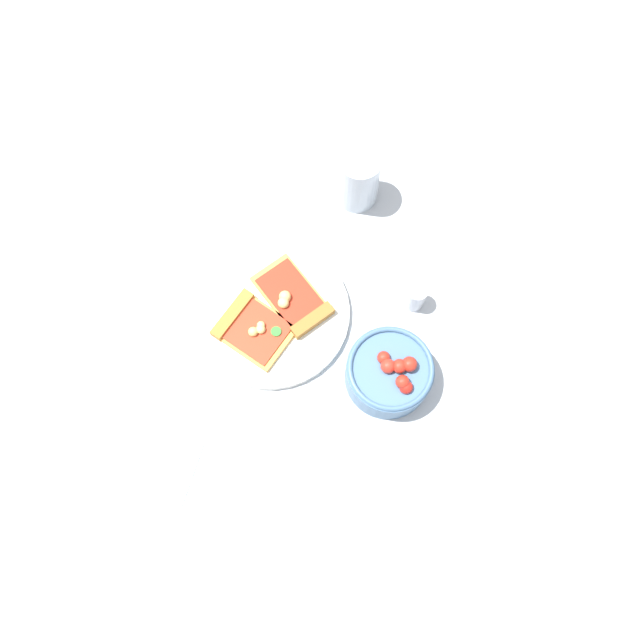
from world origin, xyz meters
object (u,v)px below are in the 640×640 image
object	(u,v)px
soda_glass	(358,180)
salad_bowl	(389,373)
plate	(271,313)
pizza_slice_far	(295,300)
pizza_slice_near	(251,327)
paper_napkin	(159,461)
pepper_shaker	(416,295)

from	to	relation	value
soda_glass	salad_bowl	bearing A→B (deg)	116.88
plate	salad_bowl	size ratio (longest dim) A/B	1.93
plate	pizza_slice_far	size ratio (longest dim) A/B	1.70
plate	pizza_slice_near	size ratio (longest dim) A/B	1.96
plate	paper_napkin	size ratio (longest dim) A/B	2.26
plate	pizza_slice_near	world-z (taller)	pizza_slice_near
pizza_slice_near	pizza_slice_far	xyz separation A→B (m)	(-0.05, -0.07, 0.00)
pizza_slice_near	paper_napkin	distance (m)	0.25
pepper_shaker	soda_glass	bearing A→B (deg)	-46.46
plate	soda_glass	xyz separation A→B (m)	(-0.06, -0.26, 0.04)
paper_napkin	pizza_slice_near	bearing A→B (deg)	-103.08
salad_bowl	paper_napkin	size ratio (longest dim) A/B	1.17
pizza_slice_near	pizza_slice_far	world-z (taller)	pizza_slice_far
soda_glass	paper_napkin	distance (m)	0.56
plate	salad_bowl	bearing A→B (deg)	169.54
salad_bowl	soda_glass	bearing A→B (deg)	-63.12
pizza_slice_far	plate	bearing A→B (deg)	42.92
pizza_slice_near	salad_bowl	size ratio (longest dim) A/B	0.98
pizza_slice_far	soda_glass	xyz separation A→B (m)	(-0.03, -0.23, 0.03)
pizza_slice_near	paper_napkin	xyz separation A→B (m)	(0.06, 0.24, -0.02)
paper_napkin	pepper_shaker	distance (m)	0.48
pizza_slice_far	pepper_shaker	bearing A→B (deg)	-159.26
salad_bowl	paper_napkin	bearing A→B (deg)	39.90
pizza_slice_near	soda_glass	world-z (taller)	soda_glass
paper_napkin	soda_glass	bearing A→B (deg)	-104.21
plate	paper_napkin	bearing A→B (deg)	74.89
plate	soda_glass	size ratio (longest dim) A/B	2.36
plate	pepper_shaker	size ratio (longest dim) A/B	3.81
salad_bowl	soda_glass	size ratio (longest dim) A/B	1.23
pizza_slice_far	paper_napkin	size ratio (longest dim) A/B	1.33
pizza_slice_far	soda_glass	bearing A→B (deg)	-97.43
soda_glass	pepper_shaker	world-z (taller)	soda_glass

